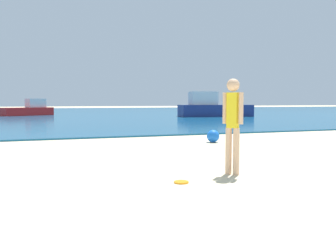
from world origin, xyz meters
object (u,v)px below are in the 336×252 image
object	(u,v)px
boat_near	(213,108)
boat_far	(29,110)
beach_ball	(213,136)
person_standing	(233,120)
frisbee	(181,182)

from	to	relation	value
boat_near	boat_far	size ratio (longest dim) A/B	1.37
boat_near	beach_ball	world-z (taller)	boat_near
person_standing	frisbee	xyz separation A→B (m)	(-1.11, -0.33, -0.96)
frisbee	beach_ball	size ratio (longest dim) A/B	0.59
beach_ball	frisbee	bearing A→B (deg)	-121.87
frisbee	boat_far	xyz separation A→B (m)	(-2.75, 29.75, 0.57)
frisbee	beach_ball	bearing A→B (deg)	58.13
beach_ball	person_standing	bearing A→B (deg)	-113.19
person_standing	boat_far	distance (m)	29.67
frisbee	beach_ball	world-z (taller)	beach_ball
person_standing	boat_near	bearing A→B (deg)	-60.74
frisbee	beach_ball	distance (m)	5.92
boat_near	frisbee	bearing A→B (deg)	-111.03
boat_far	frisbee	bearing A→B (deg)	67.48
frisbee	boat_near	distance (m)	24.85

